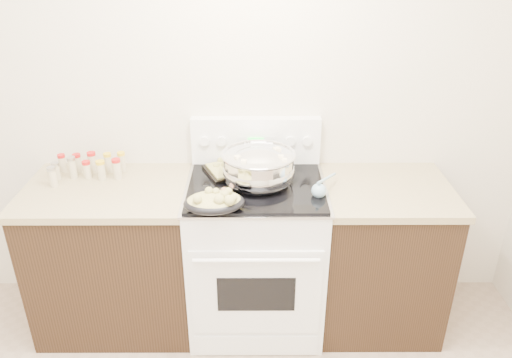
{
  "coord_description": "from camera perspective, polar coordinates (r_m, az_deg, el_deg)",
  "views": [
    {
      "loc": [
        0.34,
        -1.03,
        2.2
      ],
      "look_at": [
        0.35,
        1.37,
        1.0
      ],
      "focal_mm": 35.0,
      "sensor_mm": 36.0,
      "label": 1
    }
  ],
  "objects": [
    {
      "name": "room_shell",
      "position": [
        1.19,
        -16.84,
        0.73
      ],
      "size": [
        4.1,
        3.6,
        2.75
      ],
      "color": "beige",
      "rests_on": "ground"
    },
    {
      "name": "counter_left",
      "position": [
        3.12,
        -15.59,
        -8.39
      ],
      "size": [
        0.93,
        0.67,
        0.92
      ],
      "color": "black",
      "rests_on": "ground"
    },
    {
      "name": "counter_right",
      "position": [
        3.1,
        13.76,
        -8.41
      ],
      "size": [
        0.73,
        0.67,
        0.92
      ],
      "color": "black",
      "rests_on": "ground"
    },
    {
      "name": "kitchen_range",
      "position": [
        2.99,
        -0.0,
        -8.3
      ],
      "size": [
        0.78,
        0.73,
        1.22
      ],
      "color": "white",
      "rests_on": "ground"
    },
    {
      "name": "mixing_bowl",
      "position": [
        2.72,
        0.29,
        1.23
      ],
      "size": [
        0.5,
        0.5,
        0.24
      ],
      "color": "silver",
      "rests_on": "kitchen_range"
    },
    {
      "name": "roasting_pan",
      "position": [
        2.49,
        -4.77,
        -2.57
      ],
      "size": [
        0.33,
        0.25,
        0.11
      ],
      "color": "black",
      "rests_on": "kitchen_range"
    },
    {
      "name": "baking_sheet",
      "position": [
        2.9,
        -2.26,
        1.3
      ],
      "size": [
        0.42,
        0.36,
        0.06
      ],
      "color": "black",
      "rests_on": "kitchen_range"
    },
    {
      "name": "wooden_spoon",
      "position": [
        2.69,
        -3.21,
        -1.08
      ],
      "size": [
        0.13,
        0.23,
        0.04
      ],
      "color": "tan",
      "rests_on": "kitchen_range"
    },
    {
      "name": "blue_ladle",
      "position": [
        2.65,
        7.3,
        -1.17
      ],
      "size": [
        0.16,
        0.25,
        0.1
      ],
      "color": "#7EA4BC",
      "rests_on": "kitchen_range"
    },
    {
      "name": "spice_jars",
      "position": [
        3.03,
        -18.68,
        1.33
      ],
      "size": [
        0.39,
        0.24,
        0.13
      ],
      "color": "#BFB28C",
      "rests_on": "counter_left"
    }
  ]
}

